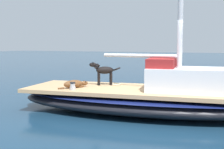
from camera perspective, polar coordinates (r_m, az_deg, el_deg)
name	(u,v)px	position (r m, az deg, el deg)	size (l,w,h in m)	color
ground_plane	(145,113)	(8.00, 6.52, -7.54)	(120.00, 120.00, 0.00)	navy
sailboat_main	(145,101)	(7.93, 6.55, -5.19)	(3.67, 7.55, 0.66)	black
cabin_house	(188,78)	(7.73, 14.82, -0.61)	(1.74, 2.42, 0.84)	silver
dog_brown	(75,84)	(8.08, -7.46, -1.89)	(0.89, 0.51, 0.22)	brown
dog_black	(103,71)	(8.52, -1.74, 0.70)	(0.60, 0.82, 0.70)	black
deck_winch	(73,86)	(7.70, -7.84, -2.34)	(0.16, 0.16, 0.21)	#B7B7BC
coiled_rope	(115,84)	(8.63, 0.70, -1.90)	(0.32, 0.32, 0.04)	beige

